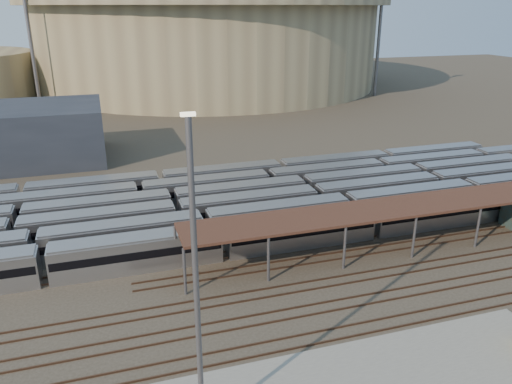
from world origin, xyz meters
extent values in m
plane|color=#383026|center=(0.00, 0.00, 0.00)|extent=(420.00, 420.00, 0.00)
cube|color=#AAAAAF|center=(-2.50, 8.00, 1.80)|extent=(112.00, 2.90, 3.60)
cube|color=#AAAAAF|center=(-3.71, 12.20, 1.80)|extent=(112.00, 2.90, 3.60)
cube|color=#AAAAAF|center=(-6.30, 16.40, 1.80)|extent=(112.00, 2.90, 3.60)
cube|color=#AAAAAF|center=(-6.22, 20.60, 1.80)|extent=(112.00, 2.90, 3.60)
cube|color=#AAAAAF|center=(8.68, 24.80, 1.80)|extent=(112.00, 2.90, 3.60)
cube|color=#AAAAAF|center=(-6.74, 29.00, 1.80)|extent=(112.00, 2.90, 3.60)
cylinder|color=#5B5A60|center=(-8.00, 1.30, 2.50)|extent=(0.30, 0.30, 5.00)
cylinder|color=#5B5A60|center=(-8.00, 6.70, 2.50)|extent=(0.30, 0.30, 5.00)
cylinder|color=#5B5A60|center=(0.57, 1.30, 2.50)|extent=(0.30, 0.30, 5.00)
cylinder|color=#5B5A60|center=(0.57, 6.70, 2.50)|extent=(0.30, 0.30, 5.00)
cylinder|color=#5B5A60|center=(9.14, 1.30, 2.50)|extent=(0.30, 0.30, 5.00)
cylinder|color=#5B5A60|center=(9.14, 6.70, 2.50)|extent=(0.30, 0.30, 5.00)
cylinder|color=#5B5A60|center=(17.71, 1.30, 2.50)|extent=(0.30, 0.30, 5.00)
cylinder|color=#5B5A60|center=(17.71, 6.70, 2.50)|extent=(0.30, 0.30, 5.00)
cylinder|color=#5B5A60|center=(26.29, 1.30, 2.50)|extent=(0.30, 0.30, 5.00)
cylinder|color=#5B5A60|center=(26.29, 6.70, 2.50)|extent=(0.30, 0.30, 5.00)
cylinder|color=#5B5A60|center=(34.86, 6.70, 2.50)|extent=(0.30, 0.30, 5.00)
cube|color=#391F17|center=(22.00, 4.00, 5.15)|extent=(60.00, 6.00, 0.30)
cube|color=#4C3323|center=(0.00, -1.75, 0.09)|extent=(170.00, 0.12, 0.18)
cube|color=#4C3323|center=(0.00, -0.25, 0.09)|extent=(170.00, 0.12, 0.18)
cube|color=#4C3323|center=(0.00, -5.75, 0.09)|extent=(170.00, 0.12, 0.18)
cube|color=#4C3323|center=(0.00, -4.25, 0.09)|extent=(170.00, 0.12, 0.18)
cube|color=#4C3323|center=(0.00, -9.75, 0.09)|extent=(170.00, 0.12, 0.18)
cube|color=#4C3323|center=(0.00, -8.25, 0.09)|extent=(170.00, 0.12, 0.18)
cylinder|color=gray|center=(25.00, 140.00, 14.00)|extent=(116.00, 116.00, 28.00)
cylinder|color=#5B5A60|center=(-30.00, 110.00, 18.00)|extent=(1.00, 1.00, 36.00)
cylinder|color=#5B5A60|center=(70.00, 100.00, 18.00)|extent=(1.00, 1.00, 36.00)
cylinder|color=#5B5A60|center=(-10.00, 160.00, 18.00)|extent=(1.00, 1.00, 36.00)
cylinder|color=#5B5A60|center=(-9.82, -15.65, 10.70)|extent=(0.36, 0.36, 21.00)
cube|color=#FFF2CC|center=(-9.82, -15.65, 21.30)|extent=(0.81, 0.32, 0.20)
camera|label=1|loc=(-14.19, -41.31, 26.56)|focal=35.00mm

